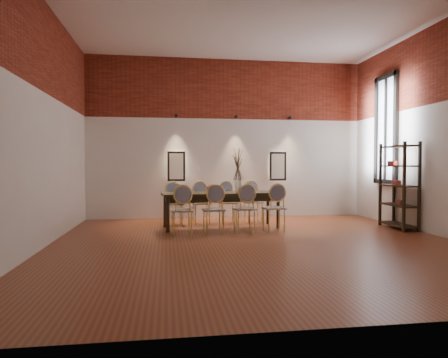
{
  "coord_description": "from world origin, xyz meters",
  "views": [
    {
      "loc": [
        -1.55,
        -6.54,
        1.33
      ],
      "look_at": [
        -0.4,
        1.4,
        1.05
      ],
      "focal_mm": 32.0,
      "sensor_mm": 36.0,
      "label": 1
    }
  ],
  "objects": [
    {
      "name": "window_frame",
      "position": [
        3.44,
        2.0,
        2.15
      ],
      "size": [
        0.08,
        0.9,
        2.5
      ],
      "primitive_type": "cube",
      "color": "black",
      "rests_on": "wall_right"
    },
    {
      "name": "bowl",
      "position": [
        -0.59,
        1.73,
        0.84
      ],
      "size": [
        0.24,
        0.24,
        0.18
      ],
      "primitive_type": "ellipsoid",
      "color": "maroon",
      "rests_on": "dining_table"
    },
    {
      "name": "shelving_rack",
      "position": [
        3.28,
        1.19,
        0.9
      ],
      "size": [
        0.41,
        1.01,
        1.8
      ],
      "primitive_type": null,
      "rotation": [
        0.0,
        0.0,
        -0.03
      ],
      "color": "black",
      "rests_on": "floor"
    },
    {
      "name": "chair_far_c",
      "position": [
        -0.15,
        2.5,
        0.47
      ],
      "size": [
        0.48,
        0.48,
        0.94
      ],
      "primitive_type": null,
      "rotation": [
        0.0,
        0.0,
        3.23
      ],
      "color": "#D9B95F",
      "rests_on": "floor"
    },
    {
      "name": "brick_band_left",
      "position": [
        -3.48,
        0.0,
        3.25
      ],
      "size": [
        0.02,
        7.0,
        1.5
      ],
      "primitive_type": "cube",
      "color": "maroon",
      "rests_on": "ground"
    },
    {
      "name": "chair_near_c",
      "position": [
        -0.03,
        1.15,
        0.47
      ],
      "size": [
        0.48,
        0.48,
        0.94
      ],
      "primitive_type": null,
      "rotation": [
        0.0,
        0.0,
        0.09
      ],
      "color": "#D9B95F",
      "rests_on": "floor"
    },
    {
      "name": "chair_far_a",
      "position": [
        -1.38,
        2.39,
        0.47
      ],
      "size": [
        0.48,
        0.48,
        0.94
      ],
      "primitive_type": null,
      "rotation": [
        0.0,
        0.0,
        3.23
      ],
      "color": "#D9B95F",
      "rests_on": "floor"
    },
    {
      "name": "wall_left",
      "position": [
        -3.55,
        0.0,
        2.0
      ],
      "size": [
        0.1,
        7.0,
        4.0
      ],
      "primitive_type": "cube",
      "color": "silver",
      "rests_on": "ground"
    },
    {
      "name": "floor",
      "position": [
        0.0,
        0.0,
        -0.01
      ],
      "size": [
        7.0,
        7.0,
        0.02
      ],
      "primitive_type": "cube",
      "color": "brown",
      "rests_on": "ground"
    },
    {
      "name": "window_glass",
      "position": [
        3.46,
        2.0,
        2.15
      ],
      "size": [
        0.02,
        0.78,
        2.38
      ],
      "primitive_type": "cube",
      "color": "silver",
      "rests_on": "wall_right"
    },
    {
      "name": "chair_far_b",
      "position": [
        -0.76,
        2.45,
        0.47
      ],
      "size": [
        0.48,
        0.48,
        0.94
      ],
      "primitive_type": null,
      "rotation": [
        0.0,
        0.0,
        3.23
      ],
      "color": "#D9B95F",
      "rests_on": "floor"
    },
    {
      "name": "chair_far_d",
      "position": [
        0.47,
        2.55,
        0.47
      ],
      "size": [
        0.48,
        0.48,
        0.94
      ],
      "primitive_type": null,
      "rotation": [
        0.0,
        0.0,
        3.23
      ],
      "color": "#D9B95F",
      "rests_on": "floor"
    },
    {
      "name": "wall_front",
      "position": [
        0.0,
        -3.55,
        2.0
      ],
      "size": [
        7.0,
        0.1,
        4.0
      ],
      "primitive_type": "cube",
      "color": "silver",
      "rests_on": "ground"
    },
    {
      "name": "wall_back",
      "position": [
        0.0,
        3.55,
        2.0
      ],
      "size": [
        7.0,
        0.1,
        4.0
      ],
      "primitive_type": "cube",
      "color": "silver",
      "rests_on": "ground"
    },
    {
      "name": "ceiling",
      "position": [
        0.0,
        0.0,
        4.01
      ],
      "size": [
        7.0,
        7.0,
        0.02
      ],
      "primitive_type": "cube",
      "color": "silver",
      "rests_on": "ground"
    },
    {
      "name": "chair_near_a",
      "position": [
        -1.26,
        1.04,
        0.47
      ],
      "size": [
        0.48,
        0.48,
        0.94
      ],
      "primitive_type": null,
      "rotation": [
        0.0,
        0.0,
        0.09
      ],
      "color": "#D9B95F",
      "rests_on": "floor"
    },
    {
      "name": "spot_fixture_right",
      "position": [
        1.6,
        3.42,
        2.55
      ],
      "size": [
        0.08,
        0.1,
        0.08
      ],
      "primitive_type": "cylinder",
      "rotation": [
        1.57,
        0.0,
        0.0
      ],
      "color": "black",
      "rests_on": "wall_back"
    },
    {
      "name": "spot_fixture_left",
      "position": [
        -1.3,
        3.42,
        2.55
      ],
      "size": [
        0.08,
        0.1,
        0.08
      ],
      "primitive_type": "cylinder",
      "rotation": [
        1.57,
        0.0,
        0.0
      ],
      "color": "black",
      "rests_on": "wall_back"
    },
    {
      "name": "chair_near_b",
      "position": [
        -0.65,
        1.1,
        0.47
      ],
      "size": [
        0.48,
        0.48,
        0.94
      ],
      "primitive_type": null,
      "rotation": [
        0.0,
        0.0,
        0.09
      ],
      "color": "#D9B95F",
      "rests_on": "floor"
    },
    {
      "name": "niche_right",
      "position": [
        1.3,
        3.45,
        1.3
      ],
      "size": [
        0.36,
        0.06,
        0.66
      ],
      "primitive_type": "cube",
      "color": "#FFEAC6",
      "rests_on": "wall_back"
    },
    {
      "name": "chair_near_d",
      "position": [
        0.59,
        1.2,
        0.47
      ],
      "size": [
        0.48,
        0.48,
        0.94
      ],
      "primitive_type": null,
      "rotation": [
        0.0,
        0.0,
        0.09
      ],
      "color": "#D9B95F",
      "rests_on": "floor"
    },
    {
      "name": "spot_fixture_mid",
      "position": [
        0.2,
        3.42,
        2.55
      ],
      "size": [
        0.08,
        0.1,
        0.08
      ],
      "primitive_type": "cylinder",
      "rotation": [
        1.57,
        0.0,
        0.0
      ],
      "color": "black",
      "rests_on": "wall_back"
    },
    {
      "name": "vase",
      "position": [
        -0.04,
        1.83,
        0.9
      ],
      "size": [
        0.14,
        0.14,
        0.3
      ],
      "primitive_type": "cylinder",
      "color": "silver",
      "rests_on": "dining_table"
    },
    {
      "name": "dried_branches",
      "position": [
        -0.04,
        1.83,
        1.35
      ],
      "size": [
        0.5,
        0.5,
        0.7
      ],
      "primitive_type": null,
      "color": "brown",
      "rests_on": "vase"
    },
    {
      "name": "dining_table",
      "position": [
        -0.4,
        1.8,
        0.38
      ],
      "size": [
        2.53,
        1.01,
        0.75
      ],
      "primitive_type": "cube",
      "rotation": [
        0.0,
        0.0,
        0.09
      ],
      "color": "#332514",
      "rests_on": "floor"
    },
    {
      "name": "window_mullion",
      "position": [
        3.44,
        2.0,
        2.15
      ],
      "size": [
        0.06,
        0.06,
        2.4
      ],
      "primitive_type": "cube",
      "color": "black",
      "rests_on": "wall_right"
    },
    {
      "name": "book",
      "position": [
        -0.48,
        1.82,
        0.77
      ],
      "size": [
        0.27,
        0.2,
        0.03
      ],
      "primitive_type": "cube",
      "rotation": [
        0.0,
        0.0,
        0.09
      ],
      "color": "#9C167C",
      "rests_on": "dining_table"
    },
    {
      "name": "niche_left",
      "position": [
        -1.3,
        3.45,
        1.3
      ],
      "size": [
        0.36,
        0.06,
        0.66
      ],
      "primitive_type": "cube",
      "color": "#FFEAC6",
      "rests_on": "wall_back"
    },
    {
      "name": "brick_band_back",
      "position": [
        0.0,
        3.48,
        3.25
      ],
      "size": [
        7.0,
        0.02,
        1.5
      ],
      "primitive_type": "cube",
      "color": "maroon",
      "rests_on": "ground"
    }
  ]
}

